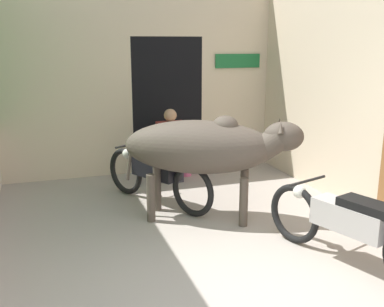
{
  "coord_description": "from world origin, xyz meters",
  "views": [
    {
      "loc": [
        -1.62,
        -3.09,
        2.26
      ],
      "look_at": [
        0.09,
        2.04,
        0.92
      ],
      "focal_mm": 42.0,
      "sensor_mm": 36.0,
      "label": 1
    }
  ],
  "objects_px": {
    "motorcycle_near": "(350,225)",
    "shopkeeper_seated": "(171,144)",
    "motorcycle_far": "(157,173)",
    "plastic_stool": "(185,163)",
    "cow": "(206,147)"
  },
  "relations": [
    {
      "from": "shopkeeper_seated",
      "to": "plastic_stool",
      "type": "distance_m",
      "value": 0.54
    },
    {
      "from": "motorcycle_near",
      "to": "cow",
      "type": "bearing_deg",
      "value": 118.87
    },
    {
      "from": "motorcycle_near",
      "to": "motorcycle_far",
      "type": "height_order",
      "value": "motorcycle_far"
    },
    {
      "from": "cow",
      "to": "motorcycle_near",
      "type": "bearing_deg",
      "value": -61.13
    },
    {
      "from": "cow",
      "to": "shopkeeper_seated",
      "type": "height_order",
      "value": "cow"
    },
    {
      "from": "motorcycle_near",
      "to": "shopkeeper_seated",
      "type": "xyz_separation_m",
      "value": [
        -0.9,
        3.48,
        0.16
      ]
    },
    {
      "from": "motorcycle_far",
      "to": "shopkeeper_seated",
      "type": "xyz_separation_m",
      "value": [
        0.52,
        1.06,
        0.15
      ]
    },
    {
      "from": "shopkeeper_seated",
      "to": "motorcycle_far",
      "type": "bearing_deg",
      "value": -116.01
    },
    {
      "from": "motorcycle_near",
      "to": "plastic_stool",
      "type": "relative_size",
      "value": 5.14
    },
    {
      "from": "motorcycle_near",
      "to": "shopkeeper_seated",
      "type": "height_order",
      "value": "shopkeeper_seated"
    },
    {
      "from": "motorcycle_near",
      "to": "motorcycle_far",
      "type": "xyz_separation_m",
      "value": [
        -1.42,
        2.42,
        0.01
      ]
    },
    {
      "from": "cow",
      "to": "motorcycle_near",
      "type": "distance_m",
      "value": 2.01
    },
    {
      "from": "cow",
      "to": "motorcycle_near",
      "type": "relative_size",
      "value": 1.1
    },
    {
      "from": "motorcycle_near",
      "to": "plastic_stool",
      "type": "bearing_deg",
      "value": 99.31
    },
    {
      "from": "cow",
      "to": "plastic_stool",
      "type": "xyz_separation_m",
      "value": [
        0.34,
        1.96,
        -0.75
      ]
    }
  ]
}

